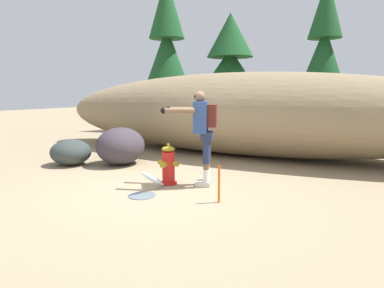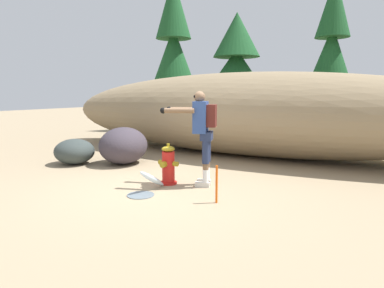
{
  "view_description": "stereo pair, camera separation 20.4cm",
  "coord_description": "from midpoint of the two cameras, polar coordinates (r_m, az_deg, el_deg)",
  "views": [
    {
      "loc": [
        3.18,
        -4.94,
        1.71
      ],
      "look_at": [
        0.25,
        0.53,
        0.75
      ],
      "focal_mm": 31.04,
      "sensor_mm": 36.0,
      "label": 1
    },
    {
      "loc": [
        3.36,
        -4.84,
        1.71
      ],
      "look_at": [
        0.25,
        0.53,
        0.75
      ],
      "focal_mm": 31.04,
      "sensor_mm": 36.0,
      "label": 2
    }
  ],
  "objects": [
    {
      "name": "ground_plane",
      "position": [
        6.13,
        -5.43,
        -7.64
      ],
      "size": [
        56.0,
        56.0,
        0.04
      ],
      "primitive_type": "cube",
      "color": "#998466"
    },
    {
      "name": "dirt_embankment",
      "position": [
        9.39,
        7.75,
        5.21
      ],
      "size": [
        12.33,
        3.2,
        2.27
      ],
      "primitive_type": "ellipsoid",
      "color": "#897556",
      "rests_on": "ground_plane"
    },
    {
      "name": "fire_hydrant",
      "position": [
        6.27,
        -5.02,
        -3.72
      ],
      "size": [
        0.42,
        0.37,
        0.77
      ],
      "color": "red",
      "rests_on": "ground_plane"
    },
    {
      "name": "hydrant_water_jet",
      "position": [
        5.85,
        -8.12,
        -6.68
      ],
      "size": [
        0.46,
        0.92,
        0.47
      ],
      "color": "silver",
      "rests_on": "ground_plane"
    },
    {
      "name": "utility_worker",
      "position": [
        6.03,
        0.73,
        3.06
      ],
      "size": [
        1.04,
        0.7,
        1.74
      ],
      "rotation": [
        0.0,
        0.0,
        -2.81
      ],
      "color": "beige",
      "rests_on": "ground_plane"
    },
    {
      "name": "boulder_large",
      "position": [
        8.48,
        -20.75,
        -1.32
      ],
      "size": [
        1.07,
        1.05,
        0.61
      ],
      "primitive_type": "ellipsoid",
      "rotation": [
        0.0,
        0.0,
        0.12
      ],
      "color": "#353E3C",
      "rests_on": "ground_plane"
    },
    {
      "name": "boulder_mid",
      "position": [
        8.17,
        -12.86,
        -0.33
      ],
      "size": [
        1.27,
        1.4,
        0.89
      ],
      "primitive_type": "ellipsoid",
      "rotation": [
        0.0,
        0.0,
        1.71
      ],
      "color": "#3B343D",
      "rests_on": "ground_plane"
    },
    {
      "name": "pine_tree_far_left",
      "position": [
        15.49,
        -4.73,
        15.91
      ],
      "size": [
        2.44,
        2.44,
        6.81
      ],
      "color": "#47331E",
      "rests_on": "ground_plane"
    },
    {
      "name": "pine_tree_left",
      "position": [
        14.13,
        6.09,
        13.37
      ],
      "size": [
        2.94,
        2.94,
        4.92
      ],
      "color": "#47331E",
      "rests_on": "ground_plane"
    },
    {
      "name": "pine_tree_center",
      "position": [
        13.57,
        21.32,
        14.98
      ],
      "size": [
        1.88,
        1.88,
        5.89
      ],
      "color": "#47331E",
      "rests_on": "ground_plane"
    },
    {
      "name": "survey_stake",
      "position": [
        5.22,
        3.55,
        -6.88
      ],
      "size": [
        0.04,
        0.04,
        0.6
      ],
      "primitive_type": "cylinder",
      "color": "#E55914",
      "rests_on": "ground_plane"
    }
  ]
}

